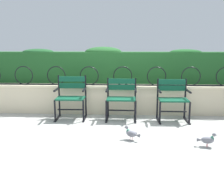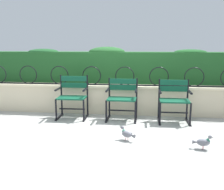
{
  "view_description": "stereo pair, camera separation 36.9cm",
  "coord_description": "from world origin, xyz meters",
  "px_view_note": "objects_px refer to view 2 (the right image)",
  "views": [
    {
      "loc": [
        0.28,
        -5.13,
        1.53
      ],
      "look_at": [
        0.0,
        0.09,
        0.55
      ],
      "focal_mm": 43.17,
      "sensor_mm": 36.0,
      "label": 1
    },
    {
      "loc": [
        0.65,
        -5.1,
        1.53
      ],
      "look_at": [
        0.0,
        0.09,
        0.55
      ],
      "focal_mm": 43.17,
      "sensor_mm": 36.0,
      "label": 2
    }
  ],
  "objects_px": {
    "park_chair_left": "(73,96)",
    "pigeon_near_chairs": "(203,142)",
    "pigeon_far_side": "(127,134)",
    "park_chair_centre": "(122,97)",
    "park_chair_right": "(174,99)"
  },
  "relations": [
    {
      "from": "park_chair_right",
      "to": "pigeon_far_side",
      "type": "bearing_deg",
      "value": -124.83
    },
    {
      "from": "pigeon_far_side",
      "to": "park_chair_right",
      "type": "bearing_deg",
      "value": 55.17
    },
    {
      "from": "pigeon_far_side",
      "to": "park_chair_centre",
      "type": "bearing_deg",
      "value": 98.64
    },
    {
      "from": "park_chair_left",
      "to": "park_chair_centre",
      "type": "xyz_separation_m",
      "value": [
        1.05,
        -0.01,
        -0.01
      ]
    },
    {
      "from": "park_chair_right",
      "to": "pigeon_far_side",
      "type": "distance_m",
      "value": 1.54
    },
    {
      "from": "park_chair_right",
      "to": "pigeon_near_chairs",
      "type": "distance_m",
      "value": 1.53
    },
    {
      "from": "park_chair_left",
      "to": "pigeon_near_chairs",
      "type": "bearing_deg",
      "value": -32.33
    },
    {
      "from": "park_chair_left",
      "to": "park_chair_right",
      "type": "xyz_separation_m",
      "value": [
        2.1,
        -0.05,
        -0.01
      ]
    },
    {
      "from": "park_chair_right",
      "to": "pigeon_far_side",
      "type": "xyz_separation_m",
      "value": [
        -0.86,
        -1.23,
        -0.35
      ]
    },
    {
      "from": "park_chair_left",
      "to": "pigeon_far_side",
      "type": "height_order",
      "value": "park_chair_left"
    },
    {
      "from": "park_chair_right",
      "to": "pigeon_near_chairs",
      "type": "relative_size",
      "value": 2.9
    },
    {
      "from": "park_chair_centre",
      "to": "pigeon_near_chairs",
      "type": "distance_m",
      "value": 2.04
    },
    {
      "from": "park_chair_left",
      "to": "park_chair_right",
      "type": "height_order",
      "value": "park_chair_left"
    },
    {
      "from": "park_chair_right",
      "to": "park_chair_centre",
      "type": "bearing_deg",
      "value": 177.79
    },
    {
      "from": "park_chair_centre",
      "to": "pigeon_far_side",
      "type": "bearing_deg",
      "value": -81.36
    }
  ]
}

